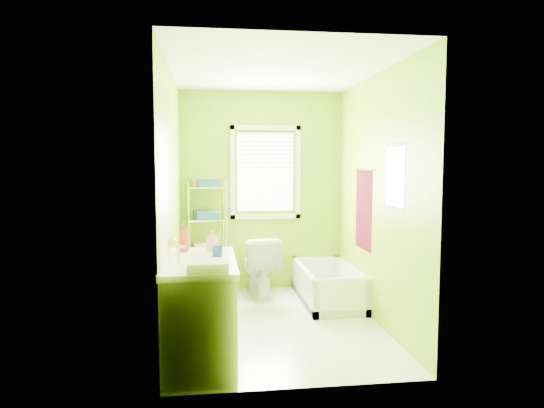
{
  "coord_description": "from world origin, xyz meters",
  "views": [
    {
      "loc": [
        -0.68,
        -4.88,
        1.69
      ],
      "look_at": [
        -0.02,
        0.25,
        1.24
      ],
      "focal_mm": 32.0,
      "sensor_mm": 36.0,
      "label": 1
    }
  ],
  "objects": [
    {
      "name": "wire_shelf_unit",
      "position": [
        -0.72,
        1.29,
        0.89
      ],
      "size": [
        0.52,
        0.41,
        1.48
      ],
      "color": "silver",
      "rests_on": "ground"
    },
    {
      "name": "toilet",
      "position": [
        -0.08,
        1.07,
        0.38
      ],
      "size": [
        0.51,
        0.79,
        0.77
      ],
      "primitive_type": "imported",
      "rotation": [
        0.0,
        0.0,
        3.25
      ],
      "color": "white",
      "rests_on": "ground"
    },
    {
      "name": "window",
      "position": [
        0.05,
        1.42,
        1.61
      ],
      "size": [
        0.92,
        0.05,
        1.22
      ],
      "color": "white",
      "rests_on": "ground"
    },
    {
      "name": "vanity",
      "position": [
        -0.77,
        -0.84,
        0.47
      ],
      "size": [
        0.6,
        1.16,
        1.13
      ],
      "color": "silver",
      "rests_on": "ground"
    },
    {
      "name": "door",
      "position": [
        -1.04,
        -1.0,
        1.0
      ],
      "size": [
        0.09,
        0.8,
        2.0
      ],
      "color": "white",
      "rests_on": "ground"
    },
    {
      "name": "ground",
      "position": [
        0.0,
        0.0,
        0.0
      ],
      "size": [
        2.9,
        2.9,
        0.0
      ],
      "primitive_type": "plane",
      "color": "silver",
      "rests_on": "ground"
    },
    {
      "name": "bathtub",
      "position": [
        0.73,
        0.72,
        0.14
      ],
      "size": [
        0.65,
        1.38,
        0.45
      ],
      "color": "white",
      "rests_on": "ground"
    },
    {
      "name": "right_wall_decor",
      "position": [
        1.04,
        -0.02,
        1.32
      ],
      "size": [
        0.04,
        1.48,
        1.17
      ],
      "color": "#470813",
      "rests_on": "ground"
    },
    {
      "name": "room_envelope",
      "position": [
        0.0,
        0.0,
        1.55
      ],
      "size": [
        2.14,
        2.94,
        2.62
      ],
      "color": "#76A207",
      "rests_on": "ground"
    }
  ]
}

